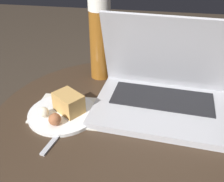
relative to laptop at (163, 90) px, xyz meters
name	(u,v)px	position (x,y,z in m)	size (l,w,h in m)	color
table	(121,151)	(-0.10, -0.07, -0.18)	(0.69, 0.69, 0.51)	#9E9EA3
napkin	(71,111)	(-0.24, -0.07, -0.05)	(0.20, 0.14, 0.00)	silver
laptop	(163,90)	(0.00, 0.00, 0.00)	(0.38, 0.28, 0.25)	#B2B2B7
beer_glass	(100,39)	(-0.20, 0.14, 0.08)	(0.07, 0.07, 0.26)	brown
snack_plate	(64,110)	(-0.25, -0.09, -0.03)	(0.18, 0.18, 0.06)	white
fork	(64,128)	(-0.24, -0.15, -0.05)	(0.05, 0.17, 0.00)	#B2B2B7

